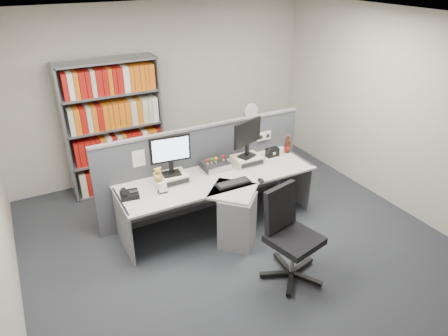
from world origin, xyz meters
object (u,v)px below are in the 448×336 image
shelving_unit (114,129)px  keyboard (233,183)px  desk (226,202)px  monitor_right (247,136)px  desk_calendar (162,188)px  office_chair (289,232)px  cola_bottle (287,146)px  monitor_left (170,152)px  filing_cabinet (249,150)px  mouse (261,180)px  desk_fan (251,114)px  speaker (272,152)px  desktop_pc (215,165)px  desk_phone (129,194)px

shelving_unit → keyboard: bearing=-62.9°
desk → monitor_right: size_ratio=5.04×
desk_calendar → office_chair: (1.00, -1.21, -0.21)m
desk → cola_bottle: cola_bottle is taller
desk → monitor_left: size_ratio=5.03×
keyboard → filing_cabinet: bearing=52.1°
mouse → desk_fan: 1.76m
desk → cola_bottle: bearing=18.3°
desk → filing_cabinet: desk is taller
monitor_right → speaker: (0.44, 0.02, -0.35)m
desk → office_chair: (0.23, -1.03, 0.11)m
keyboard → desk: bearing=145.9°
cola_bottle → office_chair: size_ratio=0.26×
mouse → speaker: size_ratio=0.61×
desktop_pc → desk_phone: size_ratio=1.44×
speaker → desk: bearing=-157.2°
monitor_right → desk_phone: (-1.69, -0.12, -0.37)m
desk → keyboard: 0.29m
keyboard → desk_fan: size_ratio=0.95×
speaker → shelving_unit: 2.37m
desk_calendar → filing_cabinet: desk_calendar is taller
monitor_left → desk_calendar: bearing=-134.8°
monitor_right → mouse: size_ratio=4.65×
monitor_right → shelving_unit: 2.05m
monitor_right → desk: bearing=-144.1°
monitor_right → keyboard: size_ratio=1.15×
mouse → shelving_unit: 2.41m
monitor_right → shelving_unit: shelving_unit is taller
desk → shelving_unit: 2.12m
shelving_unit → monitor_left: bearing=-77.3°
monitor_left → shelving_unit: bearing=102.7°
mouse → desk_fan: size_ratio=0.23×
monitor_right → desk_calendar: bearing=-171.0°
desk → office_chair: bearing=-77.7°
desktop_pc → speaker: 0.89m
mouse → filing_cabinet: 1.79m
mouse → desk_fan: desk_fan is taller
keyboard → mouse: (0.34, -0.11, 0.01)m
cola_bottle → desk_fan: bearing=91.3°
mouse → filing_cabinet: bearing=63.2°
desk_calendar → speaker: 1.75m
shelving_unit → filing_cabinet: (2.10, -0.45, -0.63)m
shelving_unit → office_chair: shelving_unit is taller
keyboard → desk_fan: desk_fan is taller
keyboard → desk_fan: (1.13, 1.45, 0.26)m
shelving_unit → desk: bearing=-64.0°
desk_calendar → desk_fan: bearing=31.8°
monitor_right → keyboard: (-0.46, -0.43, -0.39)m
desktop_pc → mouse: 0.69m
desk → desktop_pc: bearing=80.3°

